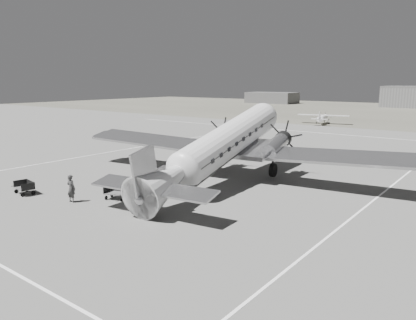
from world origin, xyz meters
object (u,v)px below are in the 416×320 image
object	(u,v)px
baggage_cart_near	(116,193)
passenger	(168,179)
light_plane_left	(323,119)
baggage_cart_far	(24,188)
shed_secondary	(272,98)
ground_crew	(71,188)
dc3_airliner	(223,147)
ramp_agent	(149,184)

from	to	relation	value
baggage_cart_near	passenger	world-z (taller)	passenger
light_plane_left	passenger	distance (m)	53.97
light_plane_left	baggage_cart_far	size ratio (longest dim) A/B	5.82
shed_secondary	light_plane_left	xyz separation A→B (m)	(44.53, -61.58, -1.00)
ground_crew	dc3_airliner	bearing A→B (deg)	-122.67
dc3_airliner	baggage_cart_near	world-z (taller)	dc3_airliner
light_plane_left	dc3_airliner	bearing A→B (deg)	-89.67
dc3_airliner	passenger	world-z (taller)	dc3_airliner
shed_secondary	baggage_cart_near	world-z (taller)	shed_secondary
shed_secondary	dc3_airliner	distance (m)	124.07
baggage_cart_far	passenger	size ratio (longest dim) A/B	1.05
baggage_cart_far	passenger	bearing A→B (deg)	54.15
dc3_airliner	ground_crew	xyz separation A→B (m)	(-5.13, -10.55, -2.02)
light_plane_left	ramp_agent	xyz separation A→B (m)	(9.07, -55.20, -0.24)
baggage_cart_near	ground_crew	world-z (taller)	ground_crew
ground_crew	passenger	xyz separation A→B (m)	(2.81, 6.52, -0.16)
ground_crew	ramp_agent	size ratio (longest dim) A/B	1.25
light_plane_left	passenger	bearing A→B (deg)	-93.04
baggage_cart_far	passenger	distance (m)	10.40
dc3_airliner	baggage_cart_near	distance (m)	9.21
baggage_cart_near	passenger	size ratio (longest dim) A/B	1.02
baggage_cart_far	passenger	world-z (taller)	passenger
baggage_cart_near	ramp_agent	distance (m)	2.43
ground_crew	ramp_agent	xyz separation A→B (m)	(2.82, 4.52, -0.19)
light_plane_left	ground_crew	bearing A→B (deg)	-96.73
shed_secondary	baggage_cart_far	bearing A→B (deg)	-69.25
dc3_airliner	ground_crew	size ratio (longest dim) A/B	16.38
ground_crew	baggage_cart_far	bearing A→B (deg)	4.63
baggage_cart_near	dc3_airliner	bearing A→B (deg)	49.80
passenger	dc3_airliner	bearing A→B (deg)	-40.49
shed_secondary	light_plane_left	bearing A→B (deg)	-54.13
baggage_cart_far	ramp_agent	size ratio (longest dim) A/B	1.09
ground_crew	passenger	world-z (taller)	ground_crew
light_plane_left	baggage_cart_near	size ratio (longest dim) A/B	5.99
dc3_airliner	baggage_cart_far	bearing A→B (deg)	-137.54
ramp_agent	passenger	xyz separation A→B (m)	(-0.01, 2.00, 0.03)
baggage_cart_far	ground_crew	xyz separation A→B (m)	(4.48, 0.90, 0.48)
ground_crew	passenger	distance (m)	7.10
dc3_airliner	baggage_cart_near	bearing A→B (deg)	-119.10
baggage_cart_near	ramp_agent	bearing A→B (deg)	48.24
baggage_cart_near	passenger	bearing A→B (deg)	58.84
dc3_airliner	ground_crew	world-z (taller)	dc3_airliner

